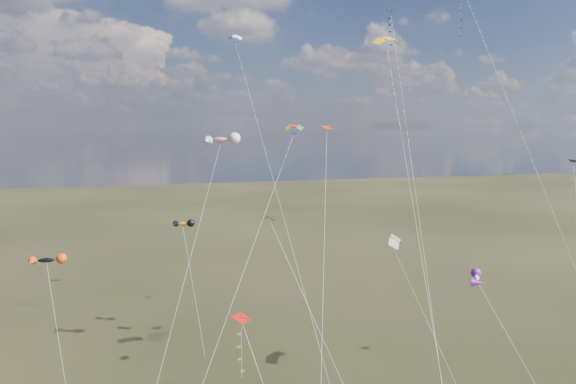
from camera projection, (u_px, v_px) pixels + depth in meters
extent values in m
cylinder|color=silver|center=(550.00, 204.00, 40.38)|extent=(2.22, 23.54, 39.04)
cube|color=#12194E|center=(391.00, 11.00, 60.60)|extent=(0.95, 0.89, 0.39)
cylinder|color=silver|center=(415.00, 191.00, 48.04)|extent=(8.23, 29.27, 39.10)
cube|color=black|center=(269.00, 218.00, 41.55)|extent=(0.85, 0.93, 0.43)
cylinder|color=silver|center=(328.00, 349.00, 38.14)|extent=(6.33, 11.26, 18.23)
cube|color=#AF150E|center=(241.00, 318.00, 31.72)|extent=(1.34, 1.34, 0.33)
cube|color=#101B4C|center=(573.00, 161.00, 50.05)|extent=(0.88, 0.91, 0.28)
cube|color=red|center=(327.00, 127.00, 46.16)|extent=(1.11, 1.08, 0.31)
cylinder|color=silver|center=(323.00, 308.00, 36.52)|extent=(7.88, 21.46, 25.48)
cylinder|color=silver|center=(422.00, 250.00, 36.42)|extent=(6.46, 25.98, 33.66)
cylinder|color=silver|center=(276.00, 187.00, 56.90)|extent=(3.58, 32.32, 37.67)
cylinder|color=silver|center=(429.00, 318.00, 49.16)|extent=(4.18, 6.81, 14.54)
cylinder|color=silver|center=(243.00, 270.00, 45.76)|extent=(14.56, 17.91, 25.62)
ellipsoid|color=black|center=(46.00, 260.00, 53.10)|extent=(3.27, 1.16, 1.13)
cylinder|color=silver|center=(57.00, 330.00, 49.87)|extent=(2.93, 9.12, 11.80)
ellipsoid|color=orange|center=(183.00, 224.00, 62.66)|extent=(2.50, 1.81, 1.14)
cylinder|color=silver|center=(193.00, 288.00, 59.84)|extent=(1.65, 8.17, 13.71)
cube|color=#332316|center=(205.00, 357.00, 57.01)|extent=(0.10, 0.10, 0.12)
ellipsoid|color=silver|center=(477.00, 278.00, 38.83)|extent=(1.93, 2.42, 0.86)
ellipsoid|color=red|center=(221.00, 140.00, 54.20)|extent=(3.58, 2.39, 1.48)
cylinder|color=silver|center=(185.00, 276.00, 46.67)|extent=(9.11, 16.55, 24.15)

